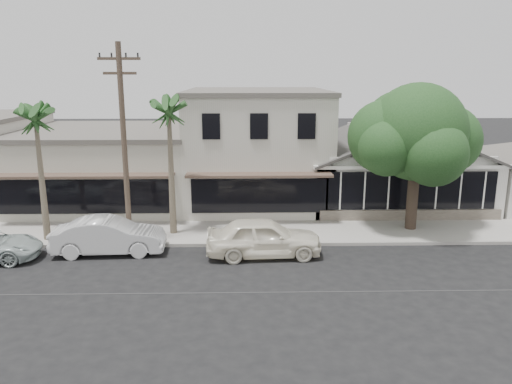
{
  "coord_description": "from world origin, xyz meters",
  "views": [
    {
      "loc": [
        -3.7,
        -16.63,
        7.73
      ],
      "look_at": [
        -3.2,
        6.0,
        2.3
      ],
      "focal_mm": 35.0,
      "sensor_mm": 36.0,
      "label": 1
    }
  ],
  "objects_px": {
    "utility_pole": "(124,142)",
    "car_0": "(264,237)",
    "shade_tree": "(414,135)",
    "car_1": "(109,236)"
  },
  "relations": [
    {
      "from": "utility_pole",
      "to": "car_0",
      "type": "xyz_separation_m",
      "value": [
        6.08,
        -1.48,
        -3.95
      ]
    },
    {
      "from": "shade_tree",
      "to": "car_0",
      "type": "bearing_deg",
      "value": -154.57
    },
    {
      "from": "utility_pole",
      "to": "shade_tree",
      "type": "bearing_deg",
      "value": 8.59
    },
    {
      "from": "car_0",
      "to": "shade_tree",
      "type": "bearing_deg",
      "value": -67.83
    },
    {
      "from": "utility_pole",
      "to": "car_1",
      "type": "xyz_separation_m",
      "value": [
        -0.66,
        -1.02,
        -4.0
      ]
    },
    {
      "from": "utility_pole",
      "to": "car_0",
      "type": "relative_size",
      "value": 1.82
    },
    {
      "from": "utility_pole",
      "to": "shade_tree",
      "type": "distance_m",
      "value": 13.64
    },
    {
      "from": "utility_pole",
      "to": "shade_tree",
      "type": "height_order",
      "value": "utility_pole"
    },
    {
      "from": "utility_pole",
      "to": "shade_tree",
      "type": "xyz_separation_m",
      "value": [
        13.48,
        2.04,
        0.02
      ]
    },
    {
      "from": "car_0",
      "to": "shade_tree",
      "type": "relative_size",
      "value": 0.68
    }
  ]
}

